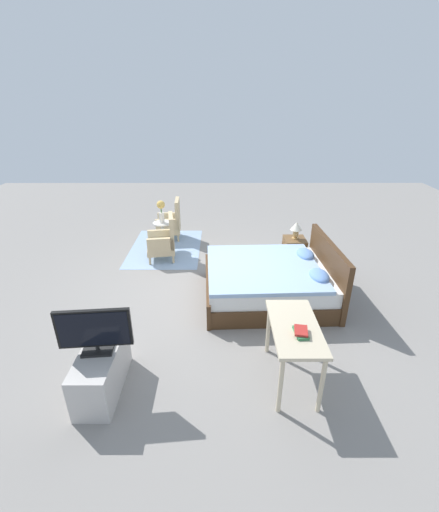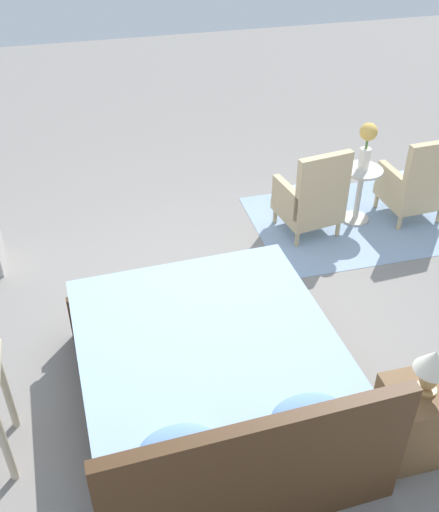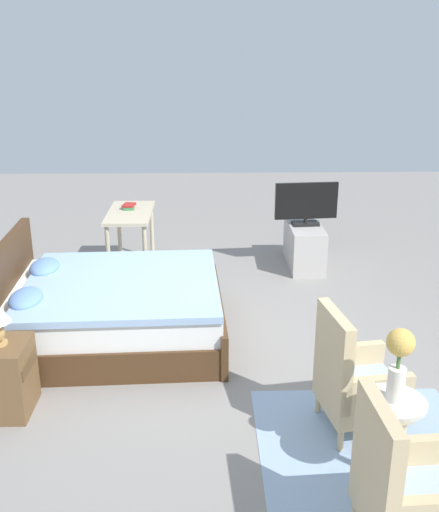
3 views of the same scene
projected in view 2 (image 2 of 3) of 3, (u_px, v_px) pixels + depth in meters
ground_plane at (208, 311)px, 5.05m from camera, size 16.00×16.00×0.00m
floor_rug at (356, 221)px, 6.18m from camera, size 2.10×1.50×0.01m
bed at (213, 381)px, 4.03m from camera, size 1.82×2.07×0.96m
armchair_by_window_left at (416, 185)px, 6.02m from camera, size 0.57×0.57×0.92m
armchair_by_window_right at (312, 199)px, 5.80m from camera, size 0.62×0.62×0.92m
side_table at (360, 188)px, 5.99m from camera, size 0.40×0.40×0.59m
flower_vase at (367, 141)px, 5.69m from camera, size 0.17×0.17×0.48m
nightstand at (416, 420)px, 3.79m from camera, size 0.44×0.41×0.56m
table_lamp at (433, 365)px, 3.50m from camera, size 0.22×0.22×0.33m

